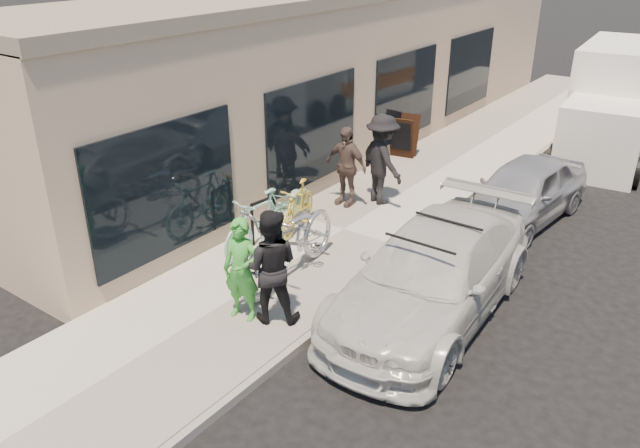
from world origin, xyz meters
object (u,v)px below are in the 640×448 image
Objects in this scene: sedan_white at (433,274)px; cruiser_bike_c at (298,207)px; bike_rack at (263,216)px; sedan_silver at (523,191)px; tandem_bike at (291,240)px; bystander_a at (382,160)px; moving_truck at (616,105)px; sandwich_board at (404,136)px; cruiser_bike_a at (260,223)px; bystander_b at (346,166)px; woman_rider at (242,270)px; cruiser_bike_b at (291,207)px; man_standing at (270,266)px.

sedan_white is 3.13× the size of cruiser_bike_c.
sedan_silver reaches higher than bike_rack.
bystander_a reaches higher than tandem_bike.
moving_truck is 7.73m from bystander_a.
sandwich_board is 6.16m from cruiser_bike_a.
cruiser_bike_a is 0.96× the size of bystander_a.
tandem_bike is at bearing -108.42° from moving_truck.
moving_truck is (3.76, 10.02, 0.57)m from bike_rack.
bystander_b is (0.24, 2.36, 0.34)m from bike_rack.
moving_truck is 12.35m from woman_rider.
sedan_white is 3.52m from cruiser_bike_b.
cruiser_bike_c is 1.62m from bystander_b.
man_standing is at bearing -46.81° from bike_rack.
bystander_a is (-2.74, 3.04, 0.41)m from sedan_white.
cruiser_bike_c is (-1.21, 2.89, -0.33)m from woman_rider.
bystander_b is (-0.55, -0.52, -0.11)m from bystander_a.
sandwich_board is 0.62× the size of bystander_b.
moving_truck is at bearing 53.88° from cruiser_bike_b.
sandwich_board is 6.76m from tandem_bike.
bystander_a reaches higher than cruiser_bike_b.
sedan_white is 2.90× the size of bystander_b.
woman_rider is 0.91× the size of man_standing.
cruiser_bike_c is (-1.06, 1.55, -0.21)m from tandem_bike.
cruiser_bike_b is 1.07× the size of bystander_b.
sedan_silver is 4.74m from cruiser_bike_b.
sedan_white is 2.70× the size of cruiser_bike_b.
cruiser_bike_a is (-3.22, -4.39, 0.07)m from sedan_silver.
sedan_white reaches higher than bike_rack.
sedan_white is at bearing -28.64° from cruiser_bike_b.
tandem_bike is at bearing -21.25° from cruiser_bike_a.
sedan_silver is 1.43× the size of tandem_bike.
cruiser_bike_b is 2.35m from bystander_a.
moving_truck is at bearing -87.28° from bystander_a.
sandwich_board is at bearing 79.81° from cruiser_bike_b.
man_standing is 0.96× the size of cruiser_bike_a.
bystander_a is at bearing 74.65° from bike_rack.
moving_truck reaches higher than bike_rack.
cruiser_bike_c is at bearing 161.19° from sedan_white.
moving_truck is (0.23, 10.18, 0.53)m from sedan_white.
cruiser_bike_b is (-3.32, -3.38, -0.01)m from sedan_silver.
cruiser_bike_a is at bearing -94.71° from sandwich_board.
cruiser_bike_b is at bearing 98.14° from bystander_a.
bystander_a is (-2.64, -1.18, 0.47)m from sedan_silver.
woman_rider is 3.15m from cruiser_bike_c.
cruiser_bike_a is 3.28m from bystander_a.
sandwich_board is at bearing -107.18° from man_standing.
moving_truck is 2.22× the size of tandem_bike.
man_standing is at bearing -43.57° from cruiser_bike_a.
sedan_silver is (3.73, -1.75, -0.06)m from sandwich_board.
woman_rider is (-2.11, -1.94, 0.25)m from sedan_white.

